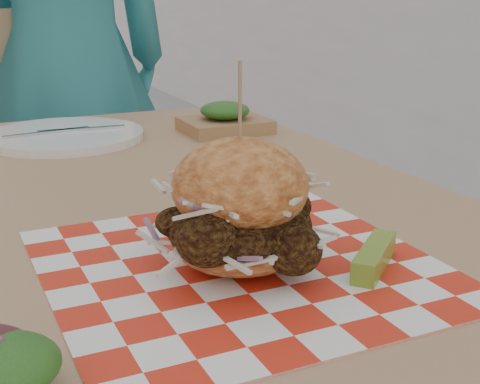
{
  "coord_description": "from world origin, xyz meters",
  "views": [
    {
      "loc": [
        -0.08,
        -0.45,
        1.01
      ],
      "look_at": [
        0.17,
        0.09,
        0.82
      ],
      "focal_mm": 50.0,
      "sensor_mm": 36.0,
      "label": 1
    }
  ],
  "objects": [
    {
      "name": "paper_liner",
      "position": [
        0.17,
        0.09,
        0.75
      ],
      "size": [
        0.36,
        0.36,
        0.0
      ],
      "primitive_type": "cube",
      "color": "red",
      "rests_on": "patio_table"
    },
    {
      "name": "patio_table",
      "position": [
        0.13,
        0.31,
        0.67
      ],
      "size": [
        0.8,
        1.2,
        0.75
      ],
      "color": "tan",
      "rests_on": "ground"
    },
    {
      "name": "kraft_tray",
      "position": [
        0.41,
        0.65,
        0.77
      ],
      "size": [
        0.15,
        0.12,
        0.06
      ],
      "color": "#9A7146",
      "rests_on": "patio_table"
    },
    {
      "name": "diner",
      "position": [
        0.25,
        1.29,
        0.82
      ],
      "size": [
        0.64,
        0.45,
        1.64
      ],
      "primitive_type": "imported",
      "rotation": [
        0.0,
        0.0,
        3.25
      ],
      "color": "teal",
      "rests_on": "ground"
    },
    {
      "name": "pickle_spear",
      "position": [
        0.29,
        0.03,
        0.76
      ],
      "size": [
        0.09,
        0.08,
        0.02
      ],
      "primitive_type": "cube",
      "rotation": [
        0.0,
        0.0,
        0.72
      ],
      "color": "olive",
      "rests_on": "paper_liner"
    },
    {
      "name": "sandwich",
      "position": [
        0.17,
        0.09,
        0.81
      ],
      "size": [
        0.17,
        0.17,
        0.19
      ],
      "color": "orange",
      "rests_on": "paper_liner"
    },
    {
      "name": "patio_chair",
      "position": [
        0.11,
        1.21,
        0.55
      ],
      "size": [
        0.48,
        0.49,
        0.95
      ],
      "rotation": [
        0.0,
        0.0,
        0.15
      ],
      "color": "tan",
      "rests_on": "ground"
    },
    {
      "name": "place_setting",
      "position": [
        0.13,
        0.71,
        0.76
      ],
      "size": [
        0.27,
        0.27,
        0.02
      ],
      "color": "white",
      "rests_on": "patio_table"
    }
  ]
}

